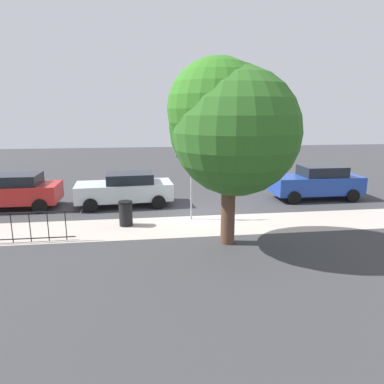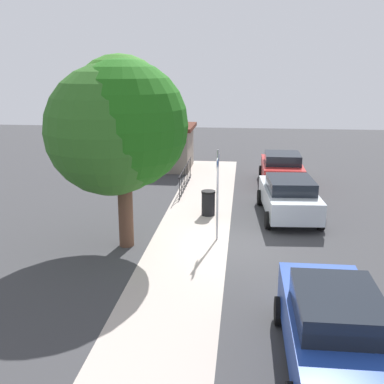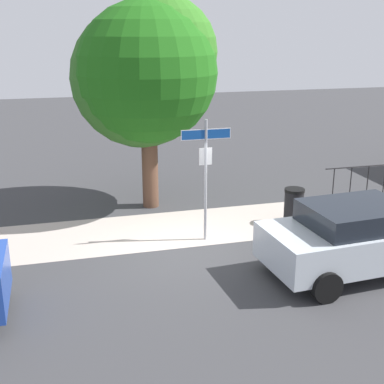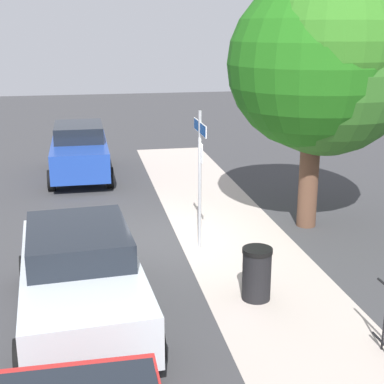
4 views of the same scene
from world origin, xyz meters
name	(u,v)px [view 1 (image 1 of 4)]	position (x,y,z in m)	size (l,w,h in m)	color
ground_plane	(203,216)	(0.00, 0.00, 0.00)	(60.00, 60.00, 0.00)	#38383A
sidewalk_strip	(158,227)	(2.00, 1.30, 0.00)	(24.00, 2.60, 0.00)	#B1A399
street_sign	(191,170)	(0.58, 0.40, 2.08)	(1.23, 0.07, 3.07)	#9EA0A5
shade_tree	(230,126)	(-0.25, 3.47, 3.96)	(4.15, 4.39, 6.05)	brown
car_blue	(317,182)	(-6.23, -2.22, 0.87)	(4.47, 1.99, 1.71)	#1E3E9B
car_silver	(125,189)	(3.39, -2.20, 0.82)	(4.58, 2.33, 1.57)	silver
car_red	(13,191)	(8.44, -2.27, 0.83)	(4.12, 2.08, 1.61)	#B22220
iron_fence	(2,227)	(7.30, 2.30, 0.56)	(4.76, 0.04, 1.07)	black
trash_bin	(126,213)	(3.24, 0.90, 0.49)	(0.55, 0.55, 0.98)	black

